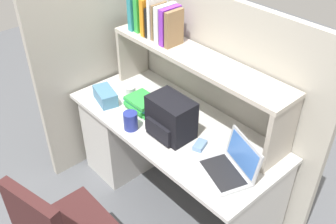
# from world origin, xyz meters

# --- Properties ---
(ground_plane) EXTENTS (8.00, 8.00, 0.00)m
(ground_plane) POSITION_xyz_m (0.00, 0.00, 0.00)
(ground_plane) COLOR #595B60
(desk) EXTENTS (1.60, 0.70, 0.73)m
(desk) POSITION_xyz_m (-0.39, 0.00, 0.40)
(desk) COLOR silver
(desk) RESTS_ON ground_plane
(cubicle_partition_rear) EXTENTS (1.84, 0.05, 1.55)m
(cubicle_partition_rear) POSITION_xyz_m (0.00, 0.38, 0.78)
(cubicle_partition_rear) COLOR #B2ADA0
(cubicle_partition_rear) RESTS_ON ground_plane
(cubicle_partition_left) EXTENTS (0.05, 1.06, 1.55)m
(cubicle_partition_left) POSITION_xyz_m (-0.85, -0.05, 0.78)
(cubicle_partition_left) COLOR #B2ADA0
(cubicle_partition_left) RESTS_ON ground_plane
(overhead_hutch) EXTENTS (1.44, 0.28, 0.45)m
(overhead_hutch) POSITION_xyz_m (0.00, 0.20, 1.08)
(overhead_hutch) COLOR #B3A99C
(overhead_hutch) RESTS_ON desk
(reference_books_on_shelf) EXTENTS (0.43, 0.18, 0.29)m
(reference_books_on_shelf) POSITION_xyz_m (-0.41, 0.20, 1.31)
(reference_books_on_shelf) COLOR teal
(reference_books_on_shelf) RESTS_ON overhead_hutch
(laptop) EXTENTS (0.37, 0.34, 0.22)m
(laptop) POSITION_xyz_m (0.58, -0.07, 0.78)
(laptop) COLOR #B7BABF
(laptop) RESTS_ON desk
(backpack) EXTENTS (0.30, 0.22, 0.27)m
(backpack) POSITION_xyz_m (0.07, -0.09, 0.86)
(backpack) COLOR black
(backpack) RESTS_ON desk
(computer_mouse) EXTENTS (0.09, 0.12, 0.03)m
(computer_mouse) POSITION_xyz_m (0.30, -0.04, 0.75)
(computer_mouse) COLOR #7299C6
(computer_mouse) RESTS_ON desk
(paper_cup) EXTENTS (0.08, 0.08, 0.09)m
(paper_cup) POSITION_xyz_m (-0.46, -0.02, 0.77)
(paper_cup) COLOR white
(paper_cup) RESTS_ON desk
(tissue_box) EXTENTS (0.24, 0.17, 0.10)m
(tissue_box) POSITION_xyz_m (-0.53, -0.20, 0.78)
(tissue_box) COLOR teal
(tissue_box) RESTS_ON desk
(snack_canister) EXTENTS (0.10, 0.10, 0.13)m
(snack_canister) POSITION_xyz_m (-0.15, -0.25, 0.79)
(snack_canister) COLOR navy
(snack_canister) RESTS_ON desk
(desk_book_stack) EXTENTS (0.25, 0.18, 0.10)m
(desk_book_stack) POSITION_xyz_m (-0.28, -0.05, 0.78)
(desk_book_stack) COLOR green
(desk_book_stack) RESTS_ON desk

